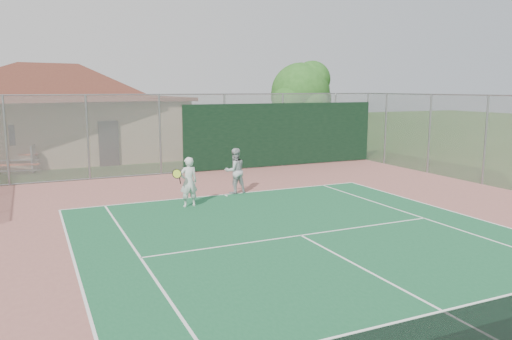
{
  "coord_description": "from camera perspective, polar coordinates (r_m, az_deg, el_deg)",
  "views": [
    {
      "loc": [
        -6.21,
        -4.37,
        3.77
      ],
      "look_at": [
        -0.04,
        9.08,
        1.33
      ],
      "focal_mm": 35.0,
      "sensor_mm": 36.0,
      "label": 1
    }
  ],
  "objects": [
    {
      "name": "tree",
      "position": [
        27.23,
        5.27,
        8.6
      ],
      "size": [
        3.74,
        3.54,
        5.21
      ],
      "color": "#3E2716",
      "rests_on": "ground"
    },
    {
      "name": "back_fence",
      "position": [
        23.01,
        -3.34,
        4.1
      ],
      "size": [
        20.08,
        0.11,
        3.53
      ],
      "color": "gray",
      "rests_on": "ground"
    },
    {
      "name": "player_grey_back",
      "position": [
        17.89,
        -2.43,
        -0.15
      ],
      "size": [
        0.85,
        0.69,
        1.63
      ],
      "rotation": [
        0.0,
        0.0,
        3.24
      ],
      "color": "#ADAFB2",
      "rests_on": "ground"
    },
    {
      "name": "side_fence_right",
      "position": [
        23.48,
        19.2,
        3.91
      ],
      "size": [
        0.08,
        9.0,
        3.5
      ],
      "color": "gray",
      "rests_on": "ground"
    },
    {
      "name": "clubhouse",
      "position": [
        29.12,
        -21.96,
        7.23
      ],
      "size": [
        14.04,
        9.56,
        5.96
      ],
      "rotation": [
        0.0,
        0.0,
        0.03
      ],
      "color": "tan",
      "rests_on": "ground"
    },
    {
      "name": "player_white_front",
      "position": [
        15.98,
        -7.74,
        -1.41
      ],
      "size": [
        0.91,
        0.62,
        1.6
      ],
      "rotation": [
        0.0,
        0.0,
        3.19
      ],
      "color": "silver",
      "rests_on": "ground"
    },
    {
      "name": "bleachers",
      "position": [
        25.36,
        -27.22,
        1.24
      ],
      "size": [
        3.65,
        2.59,
        1.21
      ],
      "rotation": [
        0.0,
        0.0,
        -0.25
      ],
      "color": "#B44729",
      "rests_on": "ground"
    }
  ]
}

